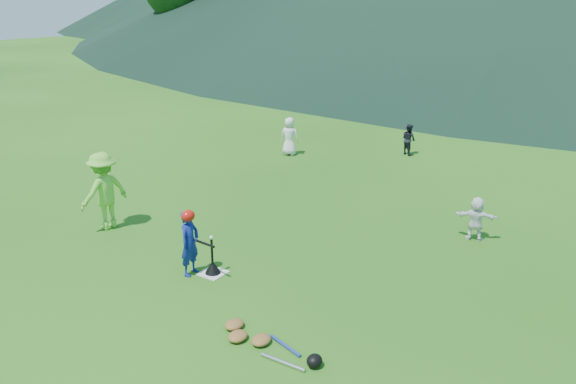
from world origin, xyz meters
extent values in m
plane|color=#225012|center=(0.00, 0.00, 0.00)|extent=(120.00, 120.00, 0.00)
cube|color=silver|center=(0.00, 0.00, 0.01)|extent=(0.45, 0.45, 0.02)
sphere|color=white|center=(0.00, 0.00, 0.74)|extent=(0.08, 0.08, 0.08)
imported|color=navy|center=(-0.33, -0.23, 0.62)|extent=(0.35, 0.49, 1.25)
imported|color=#77D33E|center=(-3.43, 0.34, 0.87)|extent=(0.76, 1.19, 1.75)
imported|color=white|center=(-3.49, 7.70, 0.62)|extent=(0.69, 0.54, 1.24)
imported|color=black|center=(-0.31, 9.93, 0.51)|extent=(0.61, 0.56, 1.01)
imported|color=white|center=(3.57, 4.32, 0.48)|extent=(0.93, 0.52, 0.96)
cone|color=black|center=(0.00, 0.00, 0.11)|extent=(0.30, 0.30, 0.18)
cylinder|color=black|center=(0.00, 0.00, 0.45)|extent=(0.04, 0.04, 0.50)
ellipsoid|color=red|center=(-0.33, -0.23, 1.17)|extent=(0.24, 0.26, 0.22)
cylinder|color=black|center=(-0.03, -0.20, 0.70)|extent=(0.62, 0.12, 0.07)
ellipsoid|color=olive|center=(1.74, -1.41, 0.06)|extent=(0.28, 0.34, 0.13)
ellipsoid|color=olive|center=(2.09, -1.29, 0.06)|extent=(0.28, 0.34, 0.13)
ellipsoid|color=olive|center=(1.49, -1.19, 0.06)|extent=(0.28, 0.34, 0.13)
cylinder|color=silver|center=(2.64, -1.51, 0.03)|extent=(0.72, 0.09, 0.06)
cylinder|color=#263FA5|center=(2.44, -1.16, 0.03)|extent=(0.67, 0.24, 0.05)
ellipsoid|color=black|center=(3.04, -1.31, 0.09)|extent=(0.22, 0.24, 0.19)
cube|color=gray|center=(0.00, 28.00, 0.60)|extent=(70.00, 0.03, 1.20)
cube|color=yellow|center=(0.00, 28.00, 1.24)|extent=(70.00, 0.08, 0.08)
cylinder|color=gray|center=(-35.00, 28.00, 0.60)|extent=(0.07, 0.07, 1.30)
cylinder|color=gray|center=(0.00, 28.00, 0.60)|extent=(0.07, 0.07, 1.30)
cylinder|color=#382314|center=(-32.00, 32.00, 1.57)|extent=(0.56, 0.56, 3.15)
cylinder|color=#382314|center=(-27.20, 33.50, 1.87)|extent=(0.56, 0.56, 3.74)
cylinder|color=#382314|center=(-22.40, 35.00, 2.17)|extent=(0.56, 0.56, 4.34)
cylinder|color=#382314|center=(-17.60, 32.00, 1.59)|extent=(0.56, 0.56, 3.18)
cylinder|color=#382314|center=(-12.80, 33.50, 1.89)|extent=(0.56, 0.56, 3.78)
cylinder|color=#382314|center=(-8.00, 35.00, 2.19)|extent=(0.56, 0.56, 4.38)
cylinder|color=#382314|center=(-3.20, 32.00, 1.61)|extent=(0.56, 0.56, 3.22)
camera|label=1|loc=(6.47, -6.99, 4.93)|focal=35.00mm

